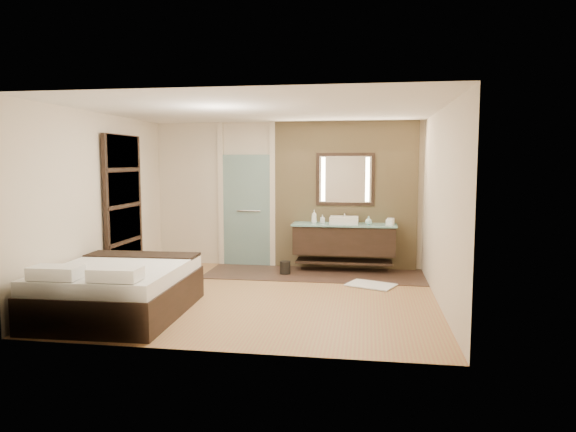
% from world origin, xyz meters
% --- Properties ---
extents(floor, '(5.00, 5.00, 0.00)m').
position_xyz_m(floor, '(0.00, 0.00, 0.00)').
color(floor, '#A46645').
rests_on(floor, ground).
extents(tile_strip, '(3.80, 1.30, 0.01)m').
position_xyz_m(tile_strip, '(0.60, 1.60, 0.01)').
color(tile_strip, '#35241D').
rests_on(tile_strip, floor).
extents(stone_wall, '(2.60, 0.08, 2.70)m').
position_xyz_m(stone_wall, '(1.10, 2.21, 1.35)').
color(stone_wall, tan).
rests_on(stone_wall, floor).
extents(vanity, '(1.85, 0.55, 0.88)m').
position_xyz_m(vanity, '(1.10, 1.92, 0.58)').
color(vanity, black).
rests_on(vanity, stone_wall).
extents(mirror_unit, '(1.06, 0.04, 0.96)m').
position_xyz_m(mirror_unit, '(1.10, 2.16, 1.65)').
color(mirror_unit, black).
rests_on(mirror_unit, stone_wall).
extents(frosted_door, '(1.10, 0.12, 2.70)m').
position_xyz_m(frosted_door, '(-0.75, 2.20, 1.14)').
color(frosted_door, '#ADDBD5').
rests_on(frosted_door, floor).
extents(shoji_partition, '(0.06, 1.20, 2.40)m').
position_xyz_m(shoji_partition, '(-2.43, 0.60, 1.21)').
color(shoji_partition, black).
rests_on(shoji_partition, floor).
extents(bed, '(1.69, 2.09, 0.79)m').
position_xyz_m(bed, '(-1.65, -1.16, 0.33)').
color(bed, black).
rests_on(bed, floor).
extents(bath_mat, '(0.86, 0.74, 0.02)m').
position_xyz_m(bath_mat, '(1.58, 0.88, 0.02)').
color(bath_mat, silver).
rests_on(bath_mat, floor).
extents(waste_bin, '(0.23, 0.23, 0.23)m').
position_xyz_m(waste_bin, '(0.10, 1.50, 0.12)').
color(waste_bin, black).
rests_on(waste_bin, floor).
extents(tissue_box, '(0.15, 0.15, 0.10)m').
position_xyz_m(tissue_box, '(1.90, 1.83, 0.92)').
color(tissue_box, white).
rests_on(tissue_box, vanity).
extents(soap_bottle_a, '(0.10, 0.10, 0.24)m').
position_xyz_m(soap_bottle_a, '(0.56, 1.92, 0.99)').
color(soap_bottle_a, white).
rests_on(soap_bottle_a, vanity).
extents(soap_bottle_b, '(0.09, 0.09, 0.15)m').
position_xyz_m(soap_bottle_b, '(0.71, 1.95, 0.94)').
color(soap_bottle_b, '#B2B2B2').
rests_on(soap_bottle_b, vanity).
extents(soap_bottle_c, '(0.13, 0.13, 0.15)m').
position_xyz_m(soap_bottle_c, '(1.53, 1.83, 0.94)').
color(soap_bottle_c, '#A6D1CC').
rests_on(soap_bottle_c, vanity).
extents(cup, '(0.15, 0.15, 0.11)m').
position_xyz_m(cup, '(1.92, 2.02, 0.92)').
color(cup, white).
rests_on(cup, vanity).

